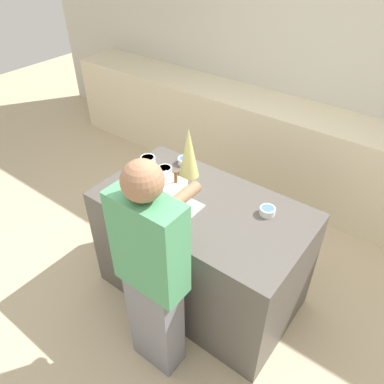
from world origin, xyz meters
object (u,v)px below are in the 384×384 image
object	(u,v)px
candy_bowl_behind_tray	(148,159)
person	(152,276)
decorative_tree	(189,153)
gingerbread_house	(168,192)
candy_bowl_front_corner	(267,211)
baking_tray	(169,204)
mug	(157,177)
candy_bowl_beside_tree	(185,161)
candy_bowl_center_rear	(165,170)

from	to	relation	value
candy_bowl_behind_tray	person	bearing A→B (deg)	-46.38
decorative_tree	candy_bowl_behind_tray	size ratio (longest dim) A/B	3.32
gingerbread_house	candy_bowl_behind_tray	distance (m)	0.58
candy_bowl_behind_tray	candy_bowl_front_corner	size ratio (longest dim) A/B	1.14
baking_tray	gingerbread_house	xyz separation A→B (m)	(0.00, 0.00, 0.10)
candy_bowl_front_corner	mug	world-z (taller)	mug
candy_bowl_beside_tree	candy_bowl_behind_tray	bearing A→B (deg)	-147.30
baking_tray	candy_bowl_beside_tree	size ratio (longest dim) A/B	3.71
candy_bowl_center_rear	mug	distance (m)	0.14
gingerbread_house	person	distance (m)	0.59
candy_bowl_behind_tray	candy_bowl_center_rear	world-z (taller)	candy_bowl_center_rear
baking_tray	candy_bowl_front_corner	distance (m)	0.67
baking_tray	candy_bowl_beside_tree	bearing A→B (deg)	115.87
decorative_tree	candy_bowl_beside_tree	distance (m)	0.24
decorative_tree	person	xyz separation A→B (m)	(0.39, -0.86, -0.27)
candy_bowl_beside_tree	mug	xyz separation A→B (m)	(-0.01, -0.33, 0.02)
person	gingerbread_house	bearing A→B (deg)	120.17
candy_bowl_center_rear	candy_bowl_front_corner	distance (m)	0.86
candy_bowl_center_rear	candy_bowl_beside_tree	bearing A→B (deg)	77.62
decorative_tree	candy_bowl_front_corner	xyz separation A→B (m)	(0.69, -0.05, -0.17)
decorative_tree	candy_bowl_front_corner	bearing A→B (deg)	-3.81
candy_bowl_beside_tree	candy_bowl_front_corner	distance (m)	0.83
candy_bowl_center_rear	gingerbread_house	bearing A→B (deg)	-45.58
gingerbread_house	candy_bowl_beside_tree	distance (m)	0.54
candy_bowl_behind_tray	candy_bowl_beside_tree	xyz separation A→B (m)	(0.25, 0.16, 0.00)
person	candy_bowl_beside_tree	bearing A→B (deg)	118.11
baking_tray	gingerbread_house	distance (m)	0.10
candy_bowl_beside_tree	person	size ratio (longest dim) A/B	0.07
baking_tray	decorative_tree	size ratio (longest dim) A/B	1.06
decorative_tree	candy_bowl_beside_tree	world-z (taller)	decorative_tree
baking_tray	gingerbread_house	size ratio (longest dim) A/B	1.55
candy_bowl_front_corner	decorative_tree	bearing A→B (deg)	176.19
gingerbread_house	candy_bowl_front_corner	xyz separation A→B (m)	(0.58, 0.32, -0.08)
baking_tray	candy_bowl_beside_tree	xyz separation A→B (m)	(-0.23, 0.48, 0.02)
gingerbread_house	candy_bowl_beside_tree	xyz separation A→B (m)	(-0.23, 0.48, -0.08)
person	baking_tray	bearing A→B (deg)	120.21
baking_tray	candy_bowl_center_rear	size ratio (longest dim) A/B	3.72
baking_tray	person	distance (m)	0.57
candy_bowl_front_corner	candy_bowl_beside_tree	bearing A→B (deg)	169.31
baking_tray	candy_bowl_center_rear	world-z (taller)	candy_bowl_center_rear
candy_bowl_center_rear	candy_bowl_front_corner	bearing A→B (deg)	2.82
gingerbread_house	candy_bowl_behind_tray	bearing A→B (deg)	146.83
candy_bowl_front_corner	gingerbread_house	bearing A→B (deg)	-151.10
baking_tray	person	xyz separation A→B (m)	(0.28, -0.49, -0.08)
candy_bowl_front_corner	candy_bowl_center_rear	bearing A→B (deg)	-177.18
candy_bowl_beside_tree	candy_bowl_center_rear	bearing A→B (deg)	-102.38
gingerbread_house	candy_bowl_beside_tree	size ratio (longest dim) A/B	2.39
baking_tray	candy_bowl_front_corner	world-z (taller)	candy_bowl_front_corner
candy_bowl_behind_tray	candy_bowl_front_corner	bearing A→B (deg)	0.39
gingerbread_house	person	xyz separation A→B (m)	(0.28, -0.49, -0.18)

